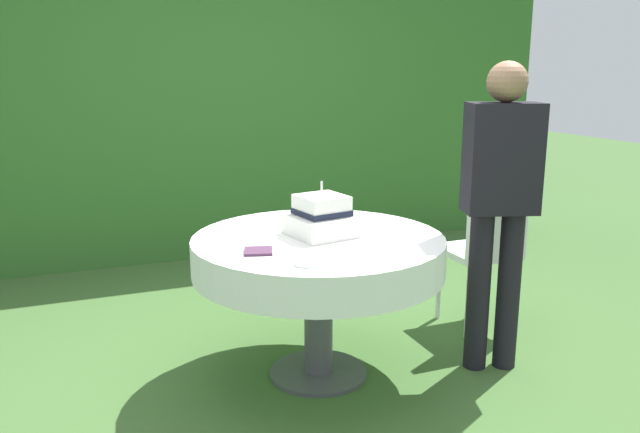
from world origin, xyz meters
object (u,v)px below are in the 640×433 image
at_px(serving_plate_far, 308,263).
at_px(napkin_stack, 258,251).
at_px(serving_plate_near, 309,217).
at_px(cake_table, 318,257).
at_px(standing_person, 500,197).
at_px(wedding_cake, 322,217).
at_px(garden_chair, 486,244).

height_order(serving_plate_far, napkin_stack, napkin_stack).
bearing_deg(serving_plate_far, serving_plate_near, 68.91).
bearing_deg(cake_table, napkin_stack, -156.64).
relative_size(serving_plate_far, standing_person, 0.07).
xyz_separation_m(wedding_cake, garden_chair, (1.12, 0.16, -0.30)).
bearing_deg(garden_chair, serving_plate_far, -156.51).
bearing_deg(standing_person, serving_plate_far, -172.10).
bearing_deg(serving_plate_near, napkin_stack, -129.45).
bearing_deg(standing_person, napkin_stack, 175.36).
distance_m(wedding_cake, standing_person, 0.91).
xyz_separation_m(cake_table, serving_plate_near, (0.10, 0.40, 0.11)).
relative_size(napkin_stack, standing_person, 0.08).
relative_size(cake_table, napkin_stack, 9.90).
distance_m(wedding_cake, garden_chair, 1.17).
height_order(napkin_stack, standing_person, standing_person).
height_order(cake_table, standing_person, standing_person).
xyz_separation_m(serving_plate_near, napkin_stack, (-0.46, -0.56, 0.00)).
bearing_deg(serving_plate_near, serving_plate_far, -111.09).
distance_m(cake_table, standing_person, 0.97).
height_order(serving_plate_far, garden_chair, garden_chair).
distance_m(wedding_cake, napkin_stack, 0.43).
height_order(wedding_cake, standing_person, standing_person).
height_order(serving_plate_far, standing_person, standing_person).
xyz_separation_m(napkin_stack, garden_chair, (1.50, 0.34, -0.21)).
bearing_deg(garden_chair, cake_table, -170.90).
xyz_separation_m(serving_plate_far, standing_person, (1.10, 0.15, 0.18)).
bearing_deg(wedding_cake, cake_table, -136.93).
relative_size(wedding_cake, standing_person, 0.22).
relative_size(serving_plate_far, napkin_stack, 0.93).
xyz_separation_m(serving_plate_near, serving_plate_far, (-0.31, -0.81, 0.00)).
xyz_separation_m(cake_table, napkin_stack, (-0.36, -0.15, 0.11)).
bearing_deg(serving_plate_far, wedding_cake, 61.04).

